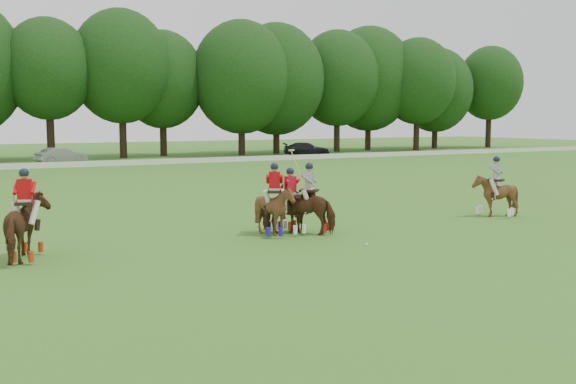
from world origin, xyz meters
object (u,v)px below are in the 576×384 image
polo_red_c (275,209)px  polo_stripe_b (495,195)px  polo_red_a (26,227)px  polo_stripe_a (309,208)px  car_mid (61,156)px  polo_ball (366,244)px  car_right (307,149)px  polo_red_b (290,211)px

polo_red_c → polo_stripe_b: size_ratio=1.01×
polo_red_c → polo_stripe_b: 9.39m
polo_red_a → polo_stripe_b: size_ratio=1.05×
polo_stripe_a → polo_stripe_b: size_ratio=1.00×
polo_stripe_b → car_mid: bearing=104.7°
car_mid → polo_ball: (2.41, -41.13, -0.64)m
polo_stripe_b → car_right: bearing=70.5°
polo_red_a → car_mid: bearing=80.0°
polo_red_c → polo_ball: 3.40m
polo_red_a → polo_stripe_b: (16.90, -0.29, -0.06)m
car_mid → car_right: (23.83, 0.00, 0.00)m
polo_red_a → polo_ball: 9.59m
car_right → polo_stripe_a: 44.16m
car_right → polo_red_b: size_ratio=1.73×
polo_ball → polo_red_a: bearing=163.4°
polo_red_a → polo_stripe_b: 16.90m
polo_red_c → polo_ball: (1.63, -2.87, -0.81)m
car_mid → polo_red_a: polo_red_a is taller
polo_stripe_a → polo_stripe_b: (8.15, -0.30, -0.00)m
car_mid → polo_stripe_b: 40.00m
polo_red_a → polo_red_c: size_ratio=1.04×
polo_red_c → polo_stripe_a: bearing=-6.0°
polo_stripe_a → car_right: bearing=60.4°
car_right → car_mid: bearing=111.4°
polo_red_b → polo_stripe_b: bearing=-3.0°
polo_red_b → polo_ball: polo_red_b is taller
car_right → polo_stripe_b: bearing=-178.0°
polo_ball → polo_red_b: bearing=109.7°
polo_red_b → polo_ball: size_ratio=30.31×
polo_stripe_b → polo_ball: polo_stripe_b is taller
polo_stripe_a → polo_red_b: bearing=166.4°
polo_red_b → polo_red_c: 0.60m
polo_red_a → polo_red_b: polo_red_b is taller
polo_red_a → polo_red_c: (7.53, 0.14, -0.05)m
car_mid → polo_ball: bearing=165.1°
polo_red_b → car_mid: bearing=92.1°
polo_red_c → polo_red_b: bearing=2.4°
polo_red_c → polo_stripe_a: polo_red_c is taller
car_right → polo_red_b: bearing=171.0°
car_mid → polo_stripe_b: bearing=176.4°
car_mid → polo_stripe_a: bearing=164.7°
polo_stripe_a → polo_stripe_b: polo_stripe_b is taller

